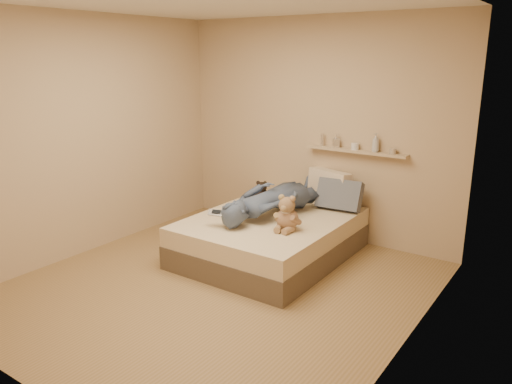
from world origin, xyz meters
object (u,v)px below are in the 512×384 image
Objects in this scene: bed at (271,237)px; dark_plush at (262,194)px; person at (275,198)px; pillow_grey at (339,195)px; game_console at (217,213)px; wall_shelf at (355,151)px; pillow_cream at (329,187)px; teddy_bear at (287,216)px.

bed is 0.62m from dark_plush.
bed is at bearing 112.20° from person.
dark_plush is 0.18× the size of person.
pillow_grey reaches higher than bed.
wall_shelf is (0.83, 1.49, 0.50)m from game_console.
dark_plush is 0.57× the size of pillow_grey.
pillow_cream is at bearing 145.36° from pillow_grey.
bed is 0.97m from pillow_cream.
person is (0.25, 0.72, 0.03)m from game_console.
bed is at bearing -108.44° from pillow_cream.
person is at bearing -132.85° from pillow_grey.
person reaches higher than bed.
game_console is at bearing -119.18° from wall_shelf.
teddy_bear reaches higher than dark_plush.
game_console reaches higher than bed.
bed is 0.75m from game_console.
wall_shelf is at bearing 58.82° from bed.
pillow_cream is at bearing 94.08° from teddy_bear.
teddy_bear is (0.64, 0.33, -0.00)m from game_console.
bed is at bearing 64.11° from game_console.
teddy_bear is 0.94m from dark_plush.
dark_plush is at bearing 135.33° from bed.
teddy_bear is 1.27m from wall_shelf.
dark_plush is at bearing 139.75° from teddy_bear.
person is (-0.51, -0.55, 0.02)m from pillow_grey.
person reaches higher than pillow_grey.
game_console is at bearing -120.93° from pillow_grey.
teddy_bear reaches higher than pillow_grey.
dark_plush is (-0.36, 0.36, 0.35)m from bed.
wall_shelf reaches higher than dark_plush.
game_console is 0.72m from teddy_bear.
teddy_bear is 1.30× the size of dark_plush.
pillow_cream is (0.28, 0.83, 0.43)m from bed.
bed is 10.09× the size of game_console.
teddy_bear is 0.67× the size of pillow_cream.
person is 1.29× the size of wall_shelf.
person is at bearing 70.85° from game_console.
pillow_cream is 0.76m from person.
wall_shelf is (0.07, 0.22, 0.48)m from pillow_grey.
pillow_grey is at bearing 21.46° from dark_plush.
teddy_bear reaches higher than game_console.
wall_shelf reaches higher than bed.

